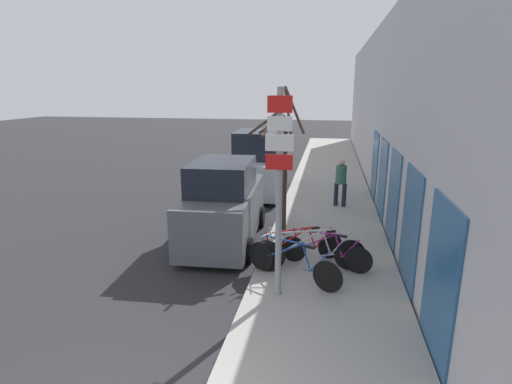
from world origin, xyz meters
TOP-DOWN VIEW (x-y plane):
  - ground_plane at (0.00, 11.20)m, footprint 80.00×80.00m
  - sidewalk_curb at (2.60, 14.00)m, footprint 3.20×32.00m
  - building_facade at (4.35, 13.91)m, footprint 0.23×32.00m
  - signpost at (1.65, 4.02)m, footprint 0.51×0.14m
  - bicycle_0 at (1.88, 4.66)m, footprint 2.08×1.09m
  - bicycle_1 at (2.22, 5.20)m, footprint 2.46×0.69m
  - bicycle_2 at (2.54, 5.44)m, footprint 2.08×0.65m
  - bicycle_3 at (1.93, 5.62)m, footprint 2.04×0.97m
  - parked_car_0 at (-0.22, 6.95)m, footprint 2.09×4.28m
  - parked_car_1 at (-0.19, 12.26)m, footprint 2.13×4.33m
  - pedestrian_near at (2.98, 10.53)m, footprint 0.42×0.36m
  - street_tree at (1.33, 7.34)m, footprint 1.41×1.40m

SIDE VIEW (x-z plane):
  - ground_plane at x=0.00m, z-range 0.00..0.00m
  - sidewalk_curb at x=2.60m, z-range 0.00..0.15m
  - bicycle_2 at x=2.54m, z-range 0.09..0.95m
  - bicycle_3 at x=1.93m, z-range 0.09..0.95m
  - bicycle_0 at x=1.88m, z-range 0.08..0.99m
  - bicycle_1 at x=2.22m, z-range 0.08..1.05m
  - parked_car_0 at x=-0.22m, z-range -0.10..2.17m
  - pedestrian_near at x=2.98m, z-range 0.28..1.92m
  - parked_car_1 at x=-0.19m, z-range -0.13..2.39m
  - street_tree at x=1.33m, z-range 0.06..4.09m
  - signpost at x=1.65m, z-range 0.33..4.33m
  - building_facade at x=4.35m, z-range -0.03..6.47m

